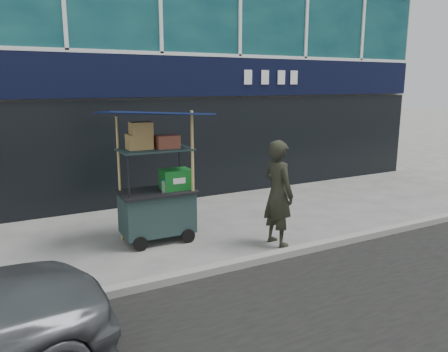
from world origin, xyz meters
TOP-DOWN VIEW (x-y plane):
  - ground at (0.00, 0.00)m, footprint 80.00×80.00m
  - curb at (0.00, -0.20)m, footprint 80.00×0.18m
  - vendor_cart at (-1.03, 1.52)m, footprint 1.76×1.26m
  - vendor_man at (0.71, 0.35)m, footprint 0.50×0.70m

SIDE VIEW (x-z plane):
  - ground at x=0.00m, z-range 0.00..0.00m
  - curb at x=0.00m, z-range 0.00..0.12m
  - vendor_cart at x=-1.03m, z-range -0.35..2.00m
  - vendor_man at x=0.71m, z-range 0.00..1.83m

